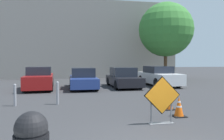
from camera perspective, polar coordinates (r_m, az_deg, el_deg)
The scene contains 14 objects.
ground_plane at distance 14.05m, azimuth -3.77°, elevation -5.30°, with size 96.00×96.00×0.00m, color #333335.
road_closed_sign at distance 6.68m, azimuth 12.93°, elevation -7.37°, with size 1.14×0.20×1.43m.
traffic_cone_nearest at distance 7.80m, azimuth 17.08°, elevation -9.19°, with size 0.43×0.43×0.68m.
traffic_cone_second at distance 8.79m, azimuth 14.64°, elevation -7.49°, with size 0.42×0.42×0.79m.
traffic_cone_third at distance 9.86m, azimuth 12.23°, elevation -6.37°, with size 0.54×0.54×0.79m.
traffic_cone_fourth at distance 10.85m, azimuth 11.06°, elevation -5.91°, with size 0.42×0.42×0.66m.
parked_car_nearest at distance 15.35m, azimuth -18.43°, elevation -2.18°, with size 1.98×4.41×1.49m.
parked_car_second at distance 15.13m, azimuth -7.59°, elevation -2.31°, with size 1.81×4.37×1.41m.
parked_car_third at distance 15.67m, azimuth 2.97°, elevation -2.13°, with size 1.91×4.17×1.42m.
parked_car_fourth at distance 17.03m, azimuth 12.03°, elevation -1.63°, with size 2.04×4.77×1.48m.
bollard_nearest at distance 9.73m, azimuth -14.03°, elevation -5.67°, with size 0.12×0.12×1.00m.
bollard_second at distance 9.98m, azimuth -24.01°, elevation -5.81°, with size 0.12×0.12×0.93m.
building_facade_backdrop at distance 25.93m, azimuth -6.60°, elevation 7.54°, with size 19.91×5.00×8.43m.
street_tree_behind_lot at distance 21.93m, azimuth 13.86°, elevation 10.18°, with size 5.18×5.18×7.47m.
Camera 1 is at (-1.77, -3.82, 1.88)m, focal length 35.00 mm.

